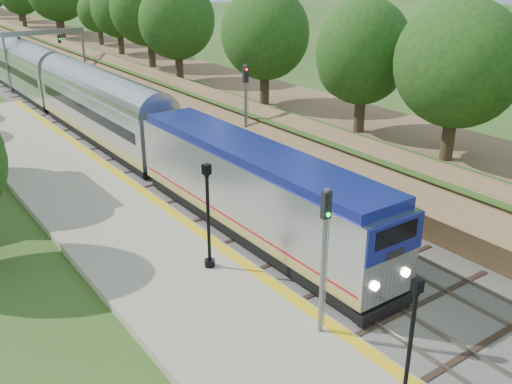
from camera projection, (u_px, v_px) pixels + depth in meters
trackbed at (33, 82)px, 64.30m from camera, size 9.50×170.00×0.28m
platform at (141, 245)px, 27.22m from camera, size 6.40×68.00×0.38m
yellow_stripe at (193, 227)px, 28.68m from camera, size 0.55×68.00×0.01m
embankment at (102, 58)px, 68.07m from camera, size 10.64×170.00×11.70m
signal_gantry at (45, 44)px, 58.98m from camera, size 8.40×0.38×6.20m
train at (27, 73)px, 57.70m from camera, size 2.98×99.32×4.39m
lamppost_mid at (409, 350)px, 16.62m from camera, size 0.42×0.42×4.28m
lamppost_far at (208, 222)px, 24.21m from camera, size 0.47×0.47×4.73m
signal_platform at (324, 247)px, 19.37m from camera, size 0.32×0.26×5.54m
signal_farside at (246, 103)px, 37.66m from camera, size 0.35×0.28×6.47m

